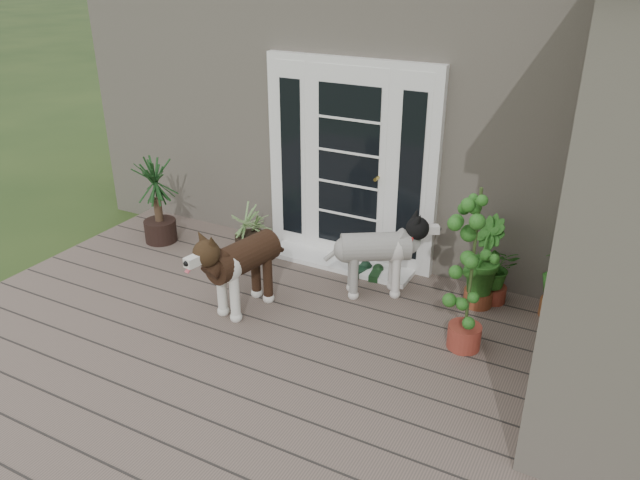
% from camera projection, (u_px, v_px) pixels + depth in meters
% --- Properties ---
extents(deck, '(6.20, 4.60, 0.12)m').
position_uv_depth(deck, '(253.00, 375.00, 5.06)').
color(deck, '#6B5B4C').
rests_on(deck, ground).
extents(house_main, '(7.40, 4.00, 3.10)m').
position_uv_depth(house_main, '(435.00, 95.00, 7.82)').
color(house_main, '#665E54').
rests_on(house_main, ground).
extents(door_unit, '(1.90, 0.14, 2.15)m').
position_uv_depth(door_unit, '(350.00, 164.00, 6.42)').
color(door_unit, white).
rests_on(door_unit, deck).
extents(door_step, '(1.60, 0.40, 0.05)m').
position_uv_depth(door_step, '(340.00, 262.00, 6.71)').
color(door_step, white).
rests_on(door_step, deck).
extents(brindle_dog, '(0.59, 1.02, 0.80)m').
position_uv_depth(brindle_dog, '(244.00, 271.00, 5.73)').
color(brindle_dog, '#372114').
rests_on(brindle_dog, deck).
extents(white_dog, '(0.96, 0.80, 0.74)m').
position_uv_depth(white_dog, '(375.00, 260.00, 5.99)').
color(white_dog, beige).
rests_on(white_dog, deck).
extents(spider_plant, '(0.78, 0.78, 0.65)m').
position_uv_depth(spider_plant, '(251.00, 229.00, 6.78)').
color(spider_plant, '#94A364').
rests_on(spider_plant, deck).
extents(yucca, '(0.76, 0.76, 1.01)m').
position_uv_depth(yucca, '(157.00, 201.00, 7.05)').
color(yucca, black).
rests_on(yucca, deck).
extents(herb_a, '(0.50, 0.50, 0.49)m').
position_uv_depth(herb_a, '(495.00, 278.00, 5.91)').
color(herb_a, '#25631C').
rests_on(herb_a, deck).
extents(herb_b, '(0.54, 0.54, 0.67)m').
position_uv_depth(herb_b, '(481.00, 274.00, 5.81)').
color(herb_b, '#1A5B1F').
rests_on(herb_b, deck).
extents(herb_c, '(0.56, 0.56, 0.62)m').
position_uv_depth(herb_c, '(560.00, 287.00, 5.64)').
color(herb_c, '#1F4E16').
rests_on(herb_c, deck).
extents(sapling, '(0.52, 0.52, 1.50)m').
position_uv_depth(sapling, '(472.00, 269.00, 5.00)').
color(sapling, '#255F1B').
rests_on(sapling, deck).
extents(clog_left, '(0.18, 0.31, 0.09)m').
position_uv_depth(clog_left, '(376.00, 273.00, 6.43)').
color(clog_left, black).
rests_on(clog_left, deck).
extents(clog_right, '(0.21, 0.34, 0.09)m').
position_uv_depth(clog_right, '(360.00, 270.00, 6.49)').
color(clog_right, '#13311E').
rests_on(clog_right, deck).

